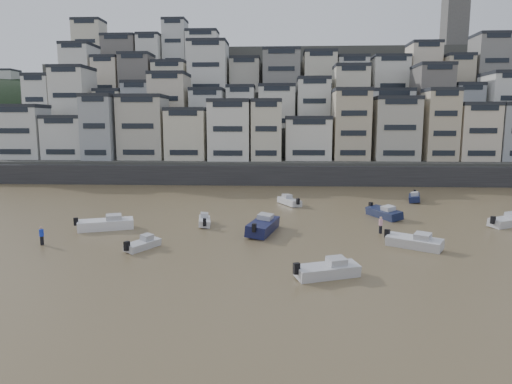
# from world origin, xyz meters

# --- Properties ---
(harbor_wall) EXTENTS (140.00, 3.00, 3.50)m
(harbor_wall) POSITION_xyz_m (10.00, 65.00, 1.75)
(harbor_wall) COLOR #38383A
(harbor_wall) RESTS_ON ground
(hillside) EXTENTS (141.04, 66.00, 50.00)m
(hillside) POSITION_xyz_m (14.73, 104.84, 13.01)
(hillside) COLOR #4C4C47
(hillside) RESTS_ON ground
(boat_a) EXTENTS (5.47, 3.47, 1.42)m
(boat_a) POSITION_xyz_m (9.56, 15.06, 0.71)
(boat_a) COLOR silver
(boat_a) RESTS_ON ground
(boat_b) EXTENTS (5.39, 4.41, 1.45)m
(boat_b) POSITION_xyz_m (18.16, 23.39, 0.73)
(boat_b) COLOR silver
(boat_b) RESTS_ON ground
(boat_c) EXTENTS (3.77, 7.26, 1.89)m
(boat_c) POSITION_xyz_m (4.35, 28.58, 0.94)
(boat_c) COLOR #151943
(boat_c) RESTS_ON ground
(boat_d) EXTENTS (5.45, 4.16, 1.44)m
(boat_d) POSITION_xyz_m (30.89, 32.82, 0.72)
(boat_d) COLOR silver
(boat_d) RESTS_ON ground
(boat_e) EXTENTS (3.99, 5.89, 1.54)m
(boat_e) POSITION_xyz_m (18.41, 36.67, 0.77)
(boat_e) COLOR #131B3C
(boat_e) RESTS_ON ground
(boat_f) EXTENTS (2.06, 4.34, 1.14)m
(boat_f) POSITION_xyz_m (-2.25, 31.73, 0.57)
(boat_f) COLOR silver
(boat_f) RESTS_ON ground
(boat_h) EXTENTS (3.76, 5.26, 1.38)m
(boat_h) POSITION_xyz_m (7.36, 44.70, 0.69)
(boat_h) COLOR silver
(boat_h) RESTS_ON ground
(boat_i) EXTENTS (2.99, 5.25, 1.36)m
(boat_i) POSITION_xyz_m (25.40, 48.60, 0.68)
(boat_i) COLOR #151D42
(boat_i) RESTS_ON ground
(boat_j) EXTENTS (3.01, 4.09, 1.08)m
(boat_j) POSITION_xyz_m (-6.17, 21.84, 0.54)
(boat_j) COLOR silver
(boat_j) RESTS_ON ground
(boat_k) EXTENTS (6.48, 4.09, 1.68)m
(boat_k) POSITION_xyz_m (-12.30, 28.99, 0.84)
(boat_k) COLOR white
(boat_k) RESTS_ON ground
(person_blue) EXTENTS (0.44, 0.44, 1.74)m
(person_blue) POSITION_xyz_m (-15.90, 22.70, 0.87)
(person_blue) COLOR blue
(person_blue) RESTS_ON ground
(person_pink) EXTENTS (0.44, 0.44, 1.74)m
(person_pink) POSITION_xyz_m (16.34, 28.85, 0.87)
(person_pink) COLOR #E09EB5
(person_pink) RESTS_ON ground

